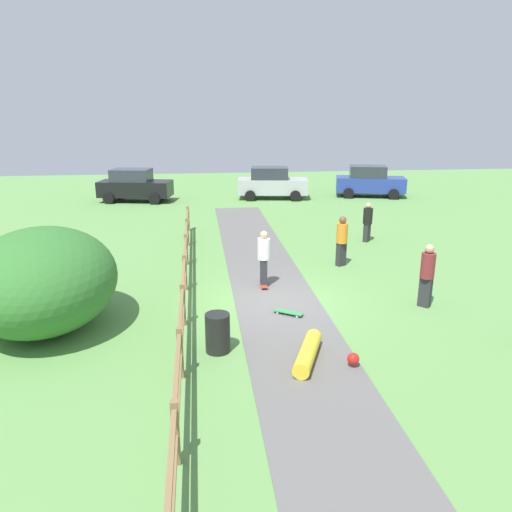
{
  "coord_description": "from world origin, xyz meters",
  "views": [
    {
      "loc": [
        -2.15,
        -12.9,
        5.24
      ],
      "look_at": [
        -0.45,
        1.25,
        1.0
      ],
      "focal_mm": 34.52,
      "sensor_mm": 36.0,
      "label": 1
    }
  ],
  "objects_px": {
    "bystander_orange": "(342,239)",
    "parked_car_black": "(134,185)",
    "skater_riding": "(264,256)",
    "bystander_maroon": "(427,272)",
    "parked_car_blue": "(370,181)",
    "skateboard_loose": "(288,312)",
    "bystander_black": "(368,220)",
    "bush_large": "(43,280)",
    "skater_fallen": "(311,353)",
    "trash_bin": "(218,333)",
    "parked_car_silver": "(272,183)"
  },
  "relations": [
    {
      "from": "bystander_orange",
      "to": "parked_car_black",
      "type": "xyz_separation_m",
      "value": [
        -8.58,
        13.72,
        -0.01
      ]
    },
    {
      "from": "bystander_orange",
      "to": "parked_car_black",
      "type": "bearing_deg",
      "value": 122.03
    },
    {
      "from": "skater_riding",
      "to": "bystander_maroon",
      "type": "relative_size",
      "value": 0.98
    },
    {
      "from": "parked_car_blue",
      "to": "skateboard_loose",
      "type": "bearing_deg",
      "value": -115.34
    },
    {
      "from": "skateboard_loose",
      "to": "bystander_maroon",
      "type": "height_order",
      "value": "bystander_maroon"
    },
    {
      "from": "bystander_maroon",
      "to": "parked_car_blue",
      "type": "relative_size",
      "value": 0.4
    },
    {
      "from": "bystander_black",
      "to": "skateboard_loose",
      "type": "bearing_deg",
      "value": -122.79
    },
    {
      "from": "skateboard_loose",
      "to": "bush_large",
      "type": "bearing_deg",
      "value": -179.59
    },
    {
      "from": "bystander_orange",
      "to": "bystander_maroon",
      "type": "xyz_separation_m",
      "value": [
        1.24,
        -3.91,
        0.02
      ]
    },
    {
      "from": "bystander_black",
      "to": "skater_fallen",
      "type": "bearing_deg",
      "value": -115.31
    },
    {
      "from": "bush_large",
      "to": "parked_car_black",
      "type": "distance_m",
      "value": 17.85
    },
    {
      "from": "bush_large",
      "to": "bystander_orange",
      "type": "relative_size",
      "value": 2.4
    },
    {
      "from": "trash_bin",
      "to": "bystander_black",
      "type": "relative_size",
      "value": 0.55
    },
    {
      "from": "bush_large",
      "to": "parked_car_black",
      "type": "xyz_separation_m",
      "value": [
        0.14,
        17.84,
        -0.31
      ]
    },
    {
      "from": "bush_large",
      "to": "trash_bin",
      "type": "relative_size",
      "value": 4.7
    },
    {
      "from": "bush_large",
      "to": "bystander_black",
      "type": "bearing_deg",
      "value": 33.9
    },
    {
      "from": "bush_large",
      "to": "parked_car_silver",
      "type": "distance_m",
      "value": 19.71
    },
    {
      "from": "skater_fallen",
      "to": "bystander_black",
      "type": "xyz_separation_m",
      "value": [
        4.58,
        9.69,
        0.69
      ]
    },
    {
      "from": "trash_bin",
      "to": "parked_car_blue",
      "type": "relative_size",
      "value": 0.2
    },
    {
      "from": "bystander_orange",
      "to": "parked_car_black",
      "type": "distance_m",
      "value": 16.18
    },
    {
      "from": "bystander_black",
      "to": "parked_car_black",
      "type": "bearing_deg",
      "value": 134.83
    },
    {
      "from": "skateboard_loose",
      "to": "skater_riding",
      "type": "bearing_deg",
      "value": 98.76
    },
    {
      "from": "skater_riding",
      "to": "bystander_maroon",
      "type": "xyz_separation_m",
      "value": [
        4.21,
        -2.12,
        -0.0
      ]
    },
    {
      "from": "bush_large",
      "to": "parked_car_black",
      "type": "relative_size",
      "value": 0.95
    },
    {
      "from": "bystander_black",
      "to": "parked_car_black",
      "type": "height_order",
      "value": "parked_car_black"
    },
    {
      "from": "bystander_orange",
      "to": "bush_large",
      "type": "bearing_deg",
      "value": -154.7
    },
    {
      "from": "skateboard_loose",
      "to": "parked_car_black",
      "type": "relative_size",
      "value": 0.17
    },
    {
      "from": "parked_car_blue",
      "to": "bystander_maroon",
      "type": "bearing_deg",
      "value": -104.54
    },
    {
      "from": "bystander_black",
      "to": "parked_car_blue",
      "type": "relative_size",
      "value": 0.36
    },
    {
      "from": "parked_car_silver",
      "to": "skateboard_loose",
      "type": "bearing_deg",
      "value": -97.21
    },
    {
      "from": "skater_fallen",
      "to": "parked_car_silver",
      "type": "height_order",
      "value": "parked_car_silver"
    },
    {
      "from": "skateboard_loose",
      "to": "bystander_orange",
      "type": "xyz_separation_m",
      "value": [
        2.62,
        4.08,
        0.89
      ]
    },
    {
      "from": "skateboard_loose",
      "to": "parked_car_silver",
      "type": "bearing_deg",
      "value": 82.79
    },
    {
      "from": "bystander_maroon",
      "to": "parked_car_silver",
      "type": "bearing_deg",
      "value": 95.21
    },
    {
      "from": "skater_fallen",
      "to": "skateboard_loose",
      "type": "bearing_deg",
      "value": 90.65
    },
    {
      "from": "skateboard_loose",
      "to": "trash_bin",
      "type": "bearing_deg",
      "value": -137.28
    },
    {
      "from": "skater_riding",
      "to": "parked_car_blue",
      "type": "distance_m",
      "value": 17.83
    },
    {
      "from": "trash_bin",
      "to": "parked_car_silver",
      "type": "distance_m",
      "value": 20.05
    },
    {
      "from": "bystander_black",
      "to": "bystander_orange",
      "type": "xyz_separation_m",
      "value": [
        -2.0,
        -3.08,
        0.08
      ]
    },
    {
      "from": "trash_bin",
      "to": "bystander_black",
      "type": "xyz_separation_m",
      "value": [
        6.56,
        8.96,
        0.44
      ]
    },
    {
      "from": "bush_large",
      "to": "bystander_maroon",
      "type": "xyz_separation_m",
      "value": [
        9.97,
        0.21,
        -0.28
      ]
    },
    {
      "from": "bystander_black",
      "to": "parked_car_silver",
      "type": "distance_m",
      "value": 10.9
    },
    {
      "from": "skater_riding",
      "to": "bystander_orange",
      "type": "height_order",
      "value": "skater_riding"
    },
    {
      "from": "skateboard_loose",
      "to": "bystander_black",
      "type": "distance_m",
      "value": 8.55
    },
    {
      "from": "bystander_black",
      "to": "trash_bin",
      "type": "bearing_deg",
      "value": -126.21
    },
    {
      "from": "parked_car_silver",
      "to": "parked_car_blue",
      "type": "height_order",
      "value": "same"
    },
    {
      "from": "parked_car_black",
      "to": "bystander_black",
      "type": "bearing_deg",
      "value": -45.17
    },
    {
      "from": "trash_bin",
      "to": "skater_riding",
      "type": "distance_m",
      "value": 4.42
    },
    {
      "from": "bystander_black",
      "to": "parked_car_blue",
      "type": "bearing_deg",
      "value": 70.26
    },
    {
      "from": "skater_fallen",
      "to": "parked_car_silver",
      "type": "distance_m",
      "value": 20.47
    }
  ]
}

